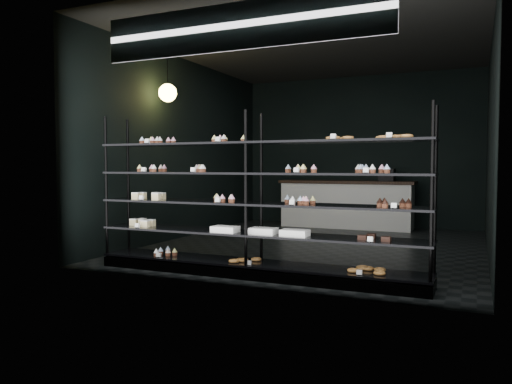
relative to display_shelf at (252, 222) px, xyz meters
The scene contains 5 objects.
room 2.64m from the display_shelf, 88.84° to the left, with size 5.01×6.01×3.20m.
display_shelf is the anchor object (origin of this frame).
signage 2.17m from the display_shelf, 84.06° to the right, with size 3.30×0.05×0.50m.
pendant_lamp 3.19m from the display_shelf, 145.24° to the left, with size 0.29×0.29×0.87m.
service_counter 4.95m from the display_shelf, 90.91° to the left, with size 2.77×0.65×1.23m.
Camera 1 is at (2.34, -7.71, 1.29)m, focal length 35.00 mm.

